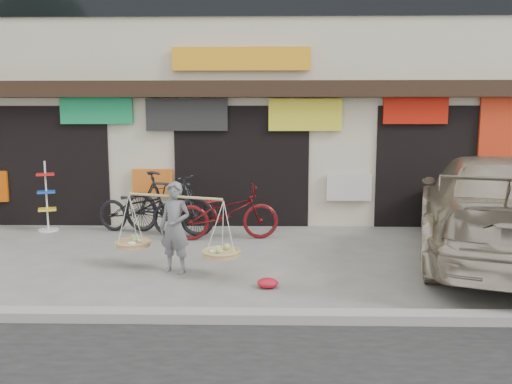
{
  "coord_description": "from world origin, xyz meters",
  "views": [
    {
      "loc": [
        0.55,
        -7.64,
        2.34
      ],
      "look_at": [
        0.38,
        0.9,
        1.14
      ],
      "focal_mm": 35.0,
      "sensor_mm": 36.0,
      "label": 1
    }
  ],
  "objects_px": {
    "street_vendor": "(175,232)",
    "suv": "(498,207)",
    "bike_0": "(140,208)",
    "bike_2": "(226,212)",
    "display_rack": "(47,203)",
    "bike_1": "(168,203)"
  },
  "relations": [
    {
      "from": "bike_0",
      "to": "bike_1",
      "type": "xyz_separation_m",
      "value": [
        0.62,
        -0.09,
        0.13
      ]
    },
    {
      "from": "street_vendor",
      "to": "suv",
      "type": "bearing_deg",
      "value": 30.68
    },
    {
      "from": "bike_2",
      "to": "suv",
      "type": "bearing_deg",
      "value": -113.51
    },
    {
      "from": "suv",
      "to": "display_rack",
      "type": "height_order",
      "value": "suv"
    },
    {
      "from": "bike_0",
      "to": "bike_2",
      "type": "bearing_deg",
      "value": -87.44
    },
    {
      "from": "bike_2",
      "to": "display_rack",
      "type": "distance_m",
      "value": 3.99
    },
    {
      "from": "bike_2",
      "to": "suv",
      "type": "relative_size",
      "value": 0.32
    },
    {
      "from": "bike_2",
      "to": "bike_1",
      "type": "bearing_deg",
      "value": 62.15
    },
    {
      "from": "bike_2",
      "to": "bike_0",
      "type": "bearing_deg",
      "value": 65.72
    },
    {
      "from": "street_vendor",
      "to": "suv",
      "type": "relative_size",
      "value": 0.31
    },
    {
      "from": "bike_0",
      "to": "bike_2",
      "type": "relative_size",
      "value": 0.96
    },
    {
      "from": "bike_0",
      "to": "display_rack",
      "type": "xyz_separation_m",
      "value": [
        -2.05,
        0.16,
        0.08
      ]
    },
    {
      "from": "bike_0",
      "to": "bike_2",
      "type": "height_order",
      "value": "bike_2"
    },
    {
      "from": "bike_2",
      "to": "display_rack",
      "type": "relative_size",
      "value": 1.39
    },
    {
      "from": "bike_1",
      "to": "bike_2",
      "type": "bearing_deg",
      "value": -88.58
    },
    {
      "from": "bike_1",
      "to": "street_vendor",
      "type": "bearing_deg",
      "value": -145.62
    },
    {
      "from": "street_vendor",
      "to": "display_rack",
      "type": "xyz_separation_m",
      "value": [
        -3.31,
        2.94,
        -0.04
      ]
    },
    {
      "from": "display_rack",
      "to": "bike_1",
      "type": "bearing_deg",
      "value": -5.46
    },
    {
      "from": "bike_1",
      "to": "suv",
      "type": "distance_m",
      "value": 6.3
    },
    {
      "from": "street_vendor",
      "to": "display_rack",
      "type": "relative_size",
      "value": 1.34
    },
    {
      "from": "street_vendor",
      "to": "suv",
      "type": "height_order",
      "value": "suv"
    },
    {
      "from": "bike_2",
      "to": "display_rack",
      "type": "height_order",
      "value": "display_rack"
    }
  ]
}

